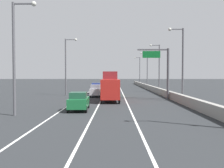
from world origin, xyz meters
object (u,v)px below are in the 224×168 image
object	(u,v)px
lamp_post_right_third	(158,65)
car_yellow_2	(112,90)
lamp_post_right_fourth	(146,67)
lamp_post_left_mid	(67,63)
overhead_sign_gantry	(163,67)
car_blue_0	(96,88)
lamp_post_right_second	(181,59)
car_green_1	(79,101)
car_silver_4	(96,91)
box_truck	(110,87)
lamp_post_left_near	(17,50)
car_gray_3	(114,84)
lamp_post_right_fifth	(139,69)

from	to	relation	value
lamp_post_right_third	car_yellow_2	world-z (taller)	lamp_post_right_third
lamp_post_right_fourth	lamp_post_left_mid	size ratio (longest dim) A/B	1.00
overhead_sign_gantry	car_blue_0	xyz separation A→B (m)	(-10.65, 11.10, -3.70)
lamp_post_right_second	car_green_1	distance (m)	16.16
car_silver_4	box_truck	bearing A→B (deg)	-68.64
lamp_post_right_second	box_truck	xyz separation A→B (m)	(-9.63, 0.89, -3.87)
lamp_post_left_mid	car_silver_4	xyz separation A→B (m)	(5.20, -2.37, -4.75)
car_silver_4	lamp_post_left_near	bearing A→B (deg)	-105.76
lamp_post_right_fourth	car_silver_4	bearing A→B (deg)	-112.74
lamp_post_right_fourth	car_gray_3	bearing A→B (deg)	179.30
lamp_post_right_third	car_gray_3	xyz separation A→B (m)	(-9.22, 18.20, -4.75)
lamp_post_right_fifth	box_truck	xyz separation A→B (m)	(-9.38, -53.38, -3.87)
car_yellow_2	car_green_1	bearing A→B (deg)	-99.24
lamp_post_left_mid	car_gray_3	bearing A→B (deg)	72.94
lamp_post_left_near	car_gray_3	world-z (taller)	lamp_post_left_near
lamp_post_right_second	lamp_post_left_mid	size ratio (longest dim) A/B	1.00
lamp_post_left_near	lamp_post_left_mid	distance (m)	21.71
car_silver_4	box_truck	size ratio (longest dim) A/B	0.50
overhead_sign_gantry	lamp_post_right_fourth	xyz separation A→B (m)	(1.88, 33.40, 1.01)
car_blue_0	car_silver_4	bearing A→B (deg)	-86.53
lamp_post_right_fourth	car_blue_0	size ratio (longest dim) A/B	2.18
car_green_1	lamp_post_right_second	bearing A→B (deg)	35.05
car_yellow_2	box_truck	xyz separation A→B (m)	(-0.11, -9.37, 0.94)
car_green_1	car_silver_4	distance (m)	16.12
car_green_1	car_yellow_2	world-z (taller)	car_green_1
lamp_post_left_near	car_silver_4	xyz separation A→B (m)	(5.46, 19.34, -4.75)
overhead_sign_gantry	box_truck	world-z (taller)	overhead_sign_gantry
lamp_post_right_second	lamp_post_left_near	distance (m)	21.33
car_green_1	lamp_post_right_fourth	bearing A→B (deg)	74.32
overhead_sign_gantry	lamp_post_left_near	size ratio (longest dim) A/B	0.75
lamp_post_left_mid	car_green_1	xyz separation A→B (m)	(4.68, -18.48, -4.80)
overhead_sign_gantry	lamp_post_left_mid	bearing A→B (deg)	156.11
lamp_post_right_fourth	car_green_1	distance (m)	47.03
lamp_post_right_second	lamp_post_right_fifth	xyz separation A→B (m)	(-0.24, 54.27, 0.00)
lamp_post_right_third	box_truck	bearing A→B (deg)	-119.48
lamp_post_right_fifth	car_green_1	xyz separation A→B (m)	(-12.39, -63.13, -4.80)
lamp_post_right_second	lamp_post_left_mid	bearing A→B (deg)	150.95
car_gray_3	car_silver_4	xyz separation A→B (m)	(-2.98, -29.04, -0.00)
overhead_sign_gantry	lamp_post_right_fourth	size ratio (longest dim) A/B	0.75
overhead_sign_gantry	lamp_post_right_third	distance (m)	15.47
car_silver_4	box_truck	xyz separation A→B (m)	(2.49, -6.36, 0.88)
lamp_post_right_third	lamp_post_left_near	size ratio (longest dim) A/B	1.00
lamp_post_right_third	lamp_post_left_near	world-z (taller)	same
car_green_1	car_gray_3	distance (m)	45.29
car_gray_3	car_silver_4	distance (m)	29.19
lamp_post_right_fourth	car_green_1	bearing A→B (deg)	-105.68
lamp_post_right_third	box_truck	size ratio (longest dim) A/B	1.11
overhead_sign_gantry	lamp_post_right_fifth	world-z (taller)	lamp_post_right_fifth
lamp_post_left_mid	lamp_post_right_second	bearing A→B (deg)	-29.05
lamp_post_left_near	car_gray_3	distance (m)	49.34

